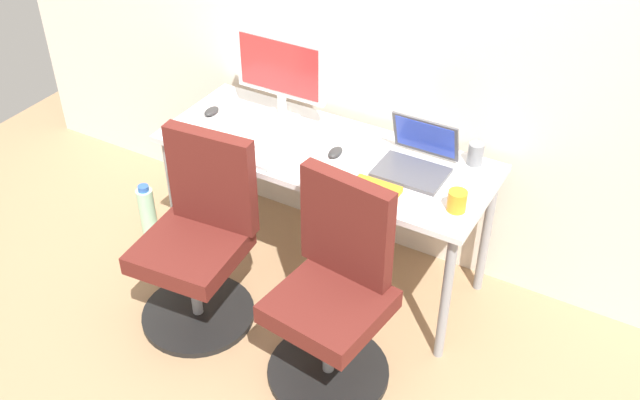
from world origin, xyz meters
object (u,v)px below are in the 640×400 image
office_chair_right (335,295)px  office_chair_left (199,242)px  desktop_monitor (281,71)px  coffee_mug (457,201)px  open_laptop (417,158)px  water_bottle_on_floor (147,211)px

office_chair_right → office_chair_left: bearing=180.0°
desktop_monitor → office_chair_left: bearing=-91.1°
desktop_monitor → coffee_mug: desktop_monitor is taller
open_laptop → coffee_mug: open_laptop is taller
water_bottle_on_floor → desktop_monitor: bearing=30.5°
water_bottle_on_floor → open_laptop: open_laptop is taller
office_chair_left → open_laptop: size_ratio=3.03×
office_chair_left → desktop_monitor: desktop_monitor is taller
office_chair_right → open_laptop: open_laptop is taller
office_chair_right → water_bottle_on_floor: bearing=166.2°
office_chair_right → open_laptop: bearing=83.3°
open_laptop → coffee_mug: 0.34m
desktop_monitor → open_laptop: (0.76, -0.09, -0.20)m
open_laptop → water_bottle_on_floor: bearing=-168.4°
office_chair_right → desktop_monitor: 1.13m
water_bottle_on_floor → open_laptop: 1.57m
office_chair_left → desktop_monitor: bearing=88.9°
office_chair_right → desktop_monitor: (-0.69, 0.71, 0.55)m
office_chair_right → open_laptop: size_ratio=3.03×
desktop_monitor → open_laptop: size_ratio=1.55×
office_chair_left → desktop_monitor: 0.90m
water_bottle_on_floor → open_laptop: bearing=11.6°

